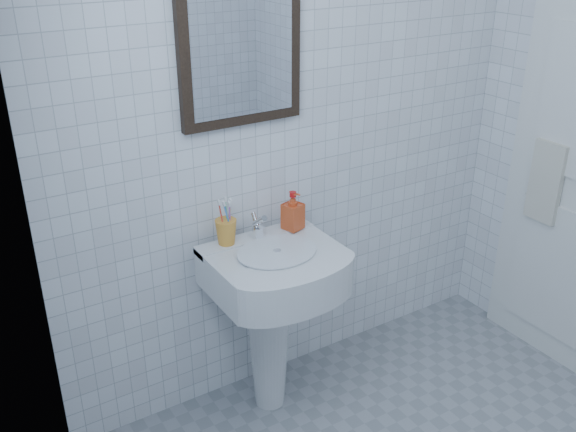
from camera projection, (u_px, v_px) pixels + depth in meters
wall_back at (299, 110)px, 2.62m from camera, size 2.20×0.02×2.50m
wall_left at (151, 348)px, 1.17m from camera, size 0.02×2.40×2.50m
washbasin at (271, 302)px, 2.63m from camera, size 0.52×0.38×0.79m
faucet at (258, 228)px, 2.58m from camera, size 0.05×0.10×0.12m
toothbrush_cup at (226, 232)px, 2.53m from camera, size 0.09×0.09×0.10m
soap_dispenser at (293, 210)px, 2.64m from camera, size 0.09×0.09×0.16m
wall_mirror at (241, 42)px, 2.35m from camera, size 0.50×0.04×0.62m
towel_ring at (555, 144)px, 2.86m from camera, size 0.01×0.18×0.18m
hand_towel at (546, 182)px, 2.92m from camera, size 0.03×0.16×0.38m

